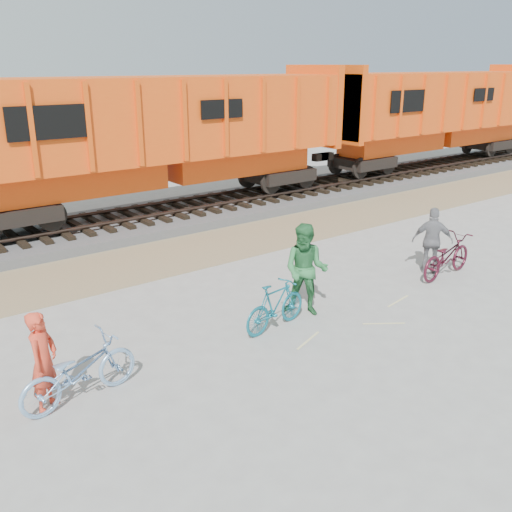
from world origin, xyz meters
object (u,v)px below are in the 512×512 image
object	(u,v)px
hopper_car_center	(161,134)
bicycle_teal	(275,306)
bicycle_blue	(79,371)
hopper_car_right	(436,112)
bicycle_maroon	(447,256)
person_solo	(43,361)
person_man	(306,270)
person_woman	(432,241)

from	to	relation	value
hopper_car_center	bicycle_teal	xyz separation A→B (m)	(-2.37, -8.97, -2.49)
bicycle_blue	bicycle_teal	size ratio (longest dim) A/B	1.19
hopper_car_right	bicycle_maroon	xyz separation A→B (m)	(-11.92, -9.25, -2.47)
hopper_car_center	person_solo	size ratio (longest dim) A/B	8.39
person_solo	person_man	bearing A→B (deg)	-43.30
bicycle_teal	person_woman	xyz separation A→B (m)	(5.35, 0.13, 0.36)
bicycle_teal	person_solo	distance (m)	4.71
bicycle_maroon	hopper_car_center	bearing A→B (deg)	13.41
bicycle_maroon	person_woman	xyz separation A→B (m)	(-0.10, 0.40, 0.34)
bicycle_maroon	person_man	bearing A→B (deg)	78.90
hopper_car_right	person_woman	bearing A→B (deg)	-143.65
person_solo	person_man	xyz separation A→B (m)	(5.70, 0.24, 0.18)
hopper_car_right	bicycle_teal	xyz separation A→B (m)	(-17.37, -8.97, -2.49)
person_man	person_woman	xyz separation A→B (m)	(4.35, -0.07, -0.14)
hopper_car_center	bicycle_maroon	xyz separation A→B (m)	(3.08, -9.25, -2.47)
hopper_car_right	person_woman	world-z (taller)	hopper_car_right
bicycle_blue	bicycle_maroon	size ratio (longest dim) A/B	0.99
bicycle_maroon	person_solo	xyz separation A→B (m)	(-10.15, 0.24, 0.29)
hopper_car_right	bicycle_maroon	distance (m)	15.28
bicycle_blue	person_woman	distance (m)	9.56
bicycle_maroon	person_man	size ratio (longest dim) A/B	1.01
bicycle_blue	bicycle_maroon	distance (m)	9.65
person_man	person_woman	size ratio (longest dim) A/B	1.16
hopper_car_center	bicycle_maroon	distance (m)	10.05
hopper_car_center	bicycle_blue	bearing A→B (deg)	-125.81
bicycle_teal	bicycle_maroon	xyz separation A→B (m)	(5.45, -0.27, 0.03)
bicycle_maroon	person_man	xyz separation A→B (m)	(-4.45, 0.47, 0.48)
person_solo	person_man	size ratio (longest dim) A/B	0.82
bicycle_teal	person_man	world-z (taller)	person_man
person_solo	bicycle_blue	bearing A→B (deg)	-56.98
hopper_car_right	person_man	size ratio (longest dim) A/B	6.88
bicycle_blue	hopper_car_right	bearing A→B (deg)	-74.45
hopper_car_right	bicycle_maroon	world-z (taller)	hopper_car_right
hopper_car_center	person_man	world-z (taller)	hopper_car_center
hopper_car_center	bicycle_teal	bearing A→B (deg)	-104.79
hopper_car_center	bicycle_teal	distance (m)	9.61
hopper_car_center	person_solo	bearing A→B (deg)	-128.13
bicycle_maroon	hopper_car_right	bearing A→B (deg)	-57.22
hopper_car_center	hopper_car_right	xyz separation A→B (m)	(15.00, 0.00, 0.00)
bicycle_teal	hopper_car_center	bearing A→B (deg)	-23.27
bicycle_teal	person_woman	size ratio (longest dim) A/B	0.97
person_woman	hopper_car_center	bearing A→B (deg)	-22.78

